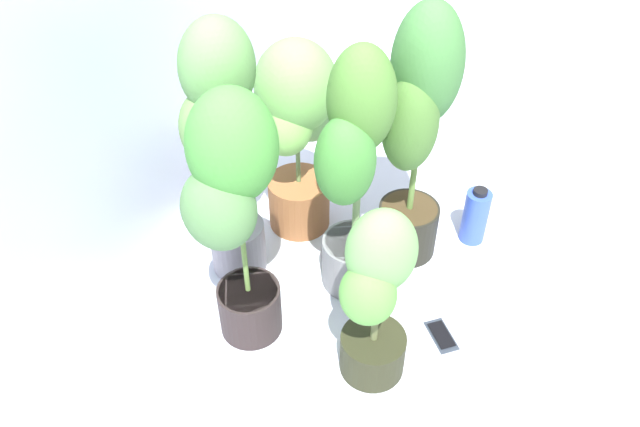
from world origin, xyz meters
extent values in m
plane|color=silver|center=(0.00, 0.00, 0.00)|extent=(8.00, 8.00, 0.00)
cube|color=silver|center=(0.00, 0.86, 1.00)|extent=(3.20, 0.01, 2.00)
cylinder|color=gray|center=(-0.03, 0.52, 0.10)|extent=(0.21, 0.21, 0.20)
cylinder|color=#433017|center=(-0.03, 0.52, 0.20)|extent=(0.19, 0.19, 0.02)
cylinder|color=#5A813B|center=(-0.03, 0.52, 0.57)|extent=(0.02, 0.02, 0.73)
ellipsoid|color=#5D924D|center=(-0.03, 0.52, 0.85)|extent=(0.27, 0.25, 0.32)
ellipsoid|color=#65904A|center=(-0.09, 0.54, 0.66)|extent=(0.26, 0.27, 0.27)
cylinder|color=#282A18|center=(-0.34, -0.08, 0.08)|extent=(0.21, 0.21, 0.15)
cylinder|color=#3B3025|center=(-0.34, -0.08, 0.14)|extent=(0.20, 0.20, 0.02)
cylinder|color=olive|center=(-0.34, -0.08, 0.37)|extent=(0.02, 0.02, 0.44)
ellipsoid|color=#6BA456|center=(-0.34, -0.08, 0.53)|extent=(0.25, 0.27, 0.28)
ellipsoid|color=#5CA042|center=(-0.40, -0.07, 0.42)|extent=(0.15, 0.17, 0.21)
cylinder|color=#2A2120|center=(-0.30, 0.36, 0.10)|extent=(0.21, 0.21, 0.19)
cylinder|color=#3C2C1C|center=(-0.30, 0.36, 0.18)|extent=(0.20, 0.20, 0.02)
cylinder|color=#5D803A|center=(-0.30, 0.36, 0.52)|extent=(0.02, 0.02, 0.66)
ellipsoid|color=#459038|center=(-0.30, 0.36, 0.77)|extent=(0.36, 0.36, 0.35)
ellipsoid|color=#517E46|center=(-0.37, 0.38, 0.60)|extent=(0.20, 0.23, 0.27)
cylinder|color=#935932|center=(0.28, 0.37, 0.11)|extent=(0.25, 0.25, 0.22)
cylinder|color=#402820|center=(0.28, 0.37, 0.21)|extent=(0.23, 0.23, 0.02)
cylinder|color=#5D7A46|center=(0.28, 0.37, 0.46)|extent=(0.02, 0.02, 0.48)
ellipsoid|color=#6BA752|center=(0.28, 0.37, 0.64)|extent=(0.42, 0.42, 0.34)
ellipsoid|color=#79B654|center=(0.21, 0.39, 0.52)|extent=(0.23, 0.23, 0.23)
ellipsoid|color=#74A760|center=(0.37, 0.35, 0.50)|extent=(0.26, 0.26, 0.26)
cylinder|color=slate|center=(0.03, 0.08, 0.10)|extent=(0.23, 0.23, 0.20)
cylinder|color=#413522|center=(0.03, 0.08, 0.19)|extent=(0.22, 0.22, 0.02)
cylinder|color=#64824C|center=(0.03, 0.08, 0.53)|extent=(0.03, 0.03, 0.66)
ellipsoid|color=#497A31|center=(0.03, 0.08, 0.78)|extent=(0.27, 0.27, 0.36)
ellipsoid|color=#408236|center=(-0.06, 0.10, 0.61)|extent=(0.27, 0.27, 0.32)
cylinder|color=black|center=(0.25, -0.08, 0.11)|extent=(0.23, 0.23, 0.21)
cylinder|color=#3D2F1B|center=(0.25, -0.08, 0.20)|extent=(0.21, 0.21, 0.02)
cylinder|color=#5D803B|center=(0.25, -0.08, 0.55)|extent=(0.02, 0.02, 0.68)
ellipsoid|color=#3E7539|center=(0.25, -0.08, 0.81)|extent=(0.33, 0.33, 0.42)
ellipsoid|color=#456F2F|center=(0.17, -0.05, 0.63)|extent=(0.27, 0.27, 0.36)
cube|color=#2E3641|center=(-0.14, -0.29, 0.00)|extent=(0.16, 0.14, 0.01)
cube|color=black|center=(-0.14, -0.29, 0.01)|extent=(0.13, 0.11, 0.00)
cylinder|color=blue|center=(0.39, -0.32, 0.12)|extent=(0.10, 0.10, 0.23)
cylinder|color=black|center=(0.39, -0.32, 0.24)|extent=(0.05, 0.05, 0.02)
camera|label=1|loc=(-1.59, -0.29, 1.77)|focal=35.70mm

